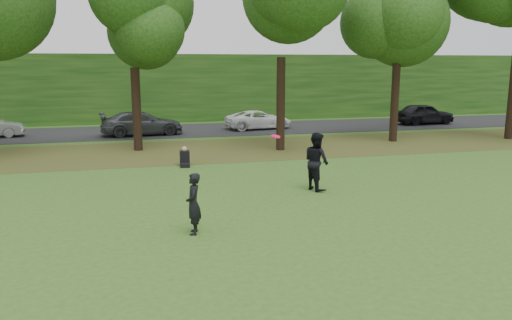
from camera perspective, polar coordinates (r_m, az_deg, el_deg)
The scene contains 9 objects.
ground at distance 12.82m, azimuth 1.61°, elevation -8.66°, with size 120.00×120.00×0.00m, color #34531A.
leaf_litter at distance 25.20m, azimuth -6.42°, elevation 1.07°, with size 60.00×7.00×0.01m, color #50441C.
street at distance 33.06m, azimuth -8.31°, elevation 3.38°, with size 70.00×7.00×0.02m, color black.
far_hedge at distance 38.80m, azimuth -9.34°, elevation 8.15°, with size 70.00×3.00×5.00m, color #143E11.
player_left at distance 12.84m, azimuth -7.16°, elevation -4.99°, with size 0.58×0.38×1.59m, color black.
player_right at distance 17.27m, azimuth 6.92°, elevation -0.14°, with size 0.97×0.76×2.00m, color black.
parked_cars at distance 32.01m, azimuth -6.90°, elevation 4.40°, with size 38.45×3.64×1.48m.
frisbee at distance 14.52m, azimuth 2.28°, elevation 2.70°, with size 0.38×0.38×0.11m.
seated_person at distance 21.51m, azimuth -8.15°, elevation 0.15°, with size 0.47×0.76×0.83m.
Camera 1 is at (-3.29, -11.62, 4.30)m, focal length 35.00 mm.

